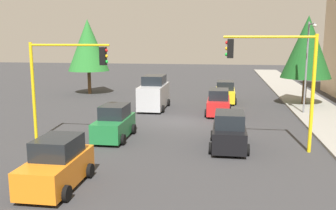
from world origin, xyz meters
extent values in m
plane|color=#353538|center=(0.00, 0.00, 0.00)|extent=(120.00, 120.00, 0.00)
cube|color=gray|center=(-5.00, 10.50, 0.07)|extent=(80.00, 4.00, 0.15)
cube|color=silver|center=(12.30, -3.00, 0.01)|extent=(2.20, 0.36, 0.01)
cone|color=silver|center=(11.00, -3.00, 0.01)|extent=(0.01, 1.10, 1.10)
cylinder|color=yellow|center=(6.00, -7.50, 2.78)|extent=(0.18, 0.18, 5.56)
cylinder|color=yellow|center=(6.00, -5.25, 5.41)|extent=(0.12, 4.50, 0.12)
cube|color=black|center=(6.00, -3.36, 4.83)|extent=(0.36, 0.32, 0.96)
sphere|color=red|center=(6.00, -3.18, 5.13)|extent=(0.18, 0.18, 0.18)
sphere|color=yellow|center=(6.00, -3.18, 4.83)|extent=(0.18, 0.18, 0.18)
sphere|color=green|center=(6.00, -3.18, 4.53)|extent=(0.18, 0.18, 0.18)
cylinder|color=yellow|center=(6.00, 7.50, 2.99)|extent=(0.18, 0.18, 5.99)
cylinder|color=yellow|center=(6.00, 5.25, 5.84)|extent=(0.12, 4.50, 0.12)
cube|color=black|center=(6.00, 3.36, 5.26)|extent=(0.36, 0.32, 0.96)
sphere|color=red|center=(6.00, 3.18, 5.56)|extent=(0.18, 0.18, 0.18)
sphere|color=yellow|center=(6.00, 3.18, 5.26)|extent=(0.18, 0.18, 0.18)
sphere|color=green|center=(6.00, 3.18, 4.96)|extent=(0.18, 0.18, 0.18)
cylinder|color=slate|center=(-4.00, 9.20, 3.50)|extent=(0.14, 0.14, 7.00)
cylinder|color=slate|center=(-3.10, 9.20, 6.80)|extent=(1.80, 0.10, 0.10)
ellipsoid|color=silver|center=(-2.20, 9.20, 6.65)|extent=(0.56, 0.28, 0.20)
cylinder|color=brown|center=(-8.00, 10.00, 1.32)|extent=(0.36, 0.36, 2.64)
cone|color=#19511E|center=(-8.00, 10.00, 5.07)|extent=(4.22, 4.22, 5.27)
cylinder|color=brown|center=(-12.00, -11.00, 1.33)|extent=(0.36, 0.36, 2.65)
cone|color=#28752D|center=(-12.00, -11.00, 5.10)|extent=(4.24, 4.24, 5.30)
cube|color=#B2B5BA|center=(-4.54, -2.64, 1.09)|extent=(4.80, 1.90, 1.85)
cube|color=black|center=(-4.78, -2.64, 2.40)|extent=(2.50, 1.67, 0.76)
cylinder|color=black|center=(-3.05, -1.63, 0.30)|extent=(0.60, 0.20, 0.60)
cylinder|color=black|center=(-3.05, -3.65, 0.30)|extent=(0.60, 0.20, 0.60)
cylinder|color=black|center=(-6.03, -1.63, 0.30)|extent=(0.60, 0.20, 0.60)
cylinder|color=black|center=(-6.03, -3.65, 0.30)|extent=(0.60, 0.20, 0.60)
cube|color=#1E7238|center=(4.97, -3.17, 0.69)|extent=(3.90, 1.61, 1.05)
cube|color=black|center=(4.77, -3.17, 1.60)|extent=(2.03, 1.42, 0.76)
cylinder|color=black|center=(6.18, -2.31, 0.30)|extent=(0.60, 0.20, 0.60)
cylinder|color=black|center=(6.18, -4.04, 0.30)|extent=(0.60, 0.20, 0.60)
cylinder|color=black|center=(3.76, -2.31, 0.30)|extent=(0.60, 0.20, 0.60)
cylinder|color=black|center=(3.76, -4.04, 0.30)|extent=(0.60, 0.20, 0.60)
cube|color=black|center=(5.84, 3.42, 0.69)|extent=(4.01, 1.69, 1.05)
cube|color=black|center=(6.04, 3.42, 1.60)|extent=(2.08, 1.49, 0.76)
cylinder|color=black|center=(4.59, 2.52, 0.30)|extent=(0.60, 0.20, 0.60)
cylinder|color=black|center=(4.59, 4.33, 0.30)|extent=(0.60, 0.20, 0.60)
cylinder|color=black|center=(7.08, 2.52, 0.30)|extent=(0.60, 0.20, 0.60)
cylinder|color=black|center=(7.08, 4.33, 0.30)|extent=(0.60, 0.20, 0.60)
cube|color=red|center=(-3.12, 2.71, 0.69)|extent=(4.11, 1.65, 1.05)
cube|color=black|center=(-2.92, 2.71, 1.60)|extent=(2.14, 1.45, 0.76)
cylinder|color=black|center=(-4.40, 1.83, 0.30)|extent=(0.60, 0.20, 0.60)
cylinder|color=black|center=(-4.40, 3.60, 0.30)|extent=(0.60, 0.20, 0.60)
cylinder|color=black|center=(-1.85, 1.83, 0.30)|extent=(0.60, 0.20, 0.60)
cylinder|color=black|center=(-1.85, 3.60, 0.30)|extent=(0.60, 0.20, 0.60)
cube|color=orange|center=(12.27, -3.28, 0.69)|extent=(3.81, 1.68, 1.05)
cube|color=black|center=(12.08, -3.28, 1.60)|extent=(1.98, 1.48, 0.76)
cylinder|color=black|center=(13.45, -2.38, 0.30)|extent=(0.60, 0.20, 0.60)
cylinder|color=black|center=(13.45, -4.18, 0.30)|extent=(0.60, 0.20, 0.60)
cylinder|color=black|center=(11.09, -2.38, 0.30)|extent=(0.60, 0.20, 0.60)
cylinder|color=black|center=(11.09, -4.18, 0.30)|extent=(0.60, 0.20, 0.60)
cube|color=yellow|center=(-8.74, 3.21, 0.69)|extent=(4.09, 1.70, 1.05)
cube|color=black|center=(-8.54, 3.21, 1.60)|extent=(2.13, 1.50, 0.76)
cylinder|color=black|center=(-10.01, 2.30, 0.30)|extent=(0.60, 0.20, 0.60)
cylinder|color=black|center=(-10.01, 4.12, 0.30)|extent=(0.60, 0.20, 0.60)
cylinder|color=black|center=(-7.47, 2.30, 0.30)|extent=(0.60, 0.20, 0.60)
cylinder|color=black|center=(-7.47, 4.12, 0.30)|extent=(0.60, 0.20, 0.60)
camera|label=1|loc=(25.20, 3.08, 5.74)|focal=39.55mm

